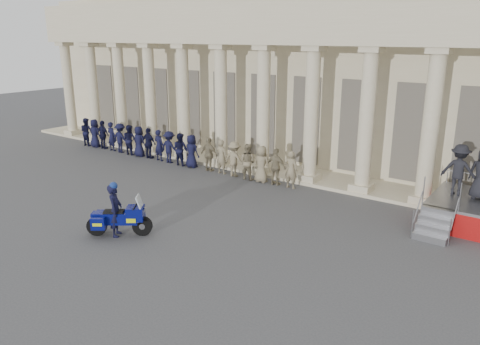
# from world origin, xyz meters

# --- Properties ---
(ground) EXTENTS (90.00, 90.00, 0.00)m
(ground) POSITION_xyz_m (0.00, 0.00, 0.00)
(ground) COLOR #414143
(ground) RESTS_ON ground
(building) EXTENTS (40.00, 12.50, 9.00)m
(building) POSITION_xyz_m (-0.00, 14.74, 4.52)
(building) COLOR #C4B693
(building) RESTS_ON ground
(officer_rank) EXTENTS (15.50, 0.66, 1.75)m
(officer_rank) POSITION_xyz_m (-6.62, 6.85, 0.87)
(officer_rank) COLOR black
(officer_rank) RESTS_ON ground
(motorcycle) EXTENTS (1.93, 1.62, 1.46)m
(motorcycle) POSITION_xyz_m (-1.20, -1.21, 0.63)
(motorcycle) COLOR black
(motorcycle) RESTS_ON ground
(rider) EXTENTS (0.76, 0.81, 1.95)m
(rider) POSITION_xyz_m (-1.30, -1.29, 0.96)
(rider) COLOR black
(rider) RESTS_ON ground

